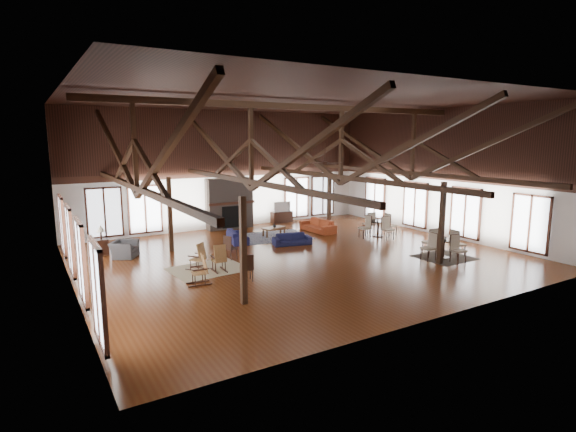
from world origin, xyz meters
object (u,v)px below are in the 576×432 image
sofa_navy_left (238,236)px  sofa_orange (318,225)px  armchair (124,249)px  tv_console (282,217)px  cafe_table_far (378,226)px  sofa_navy_front (292,239)px  cafe_table_near (444,245)px  coffee_table (274,228)px

sofa_navy_left → sofa_orange: bearing=-76.5°
sofa_navy_left → armchair: armchair is taller
tv_console → cafe_table_far: bearing=-68.9°
sofa_navy_front → sofa_orange: 3.14m
armchair → cafe_table_near: 12.44m
sofa_navy_left → cafe_table_near: bearing=-126.6°
tv_console → sofa_navy_left: bearing=-142.6°
cafe_table_far → sofa_orange: bearing=126.9°
coffee_table → cafe_table_far: size_ratio=0.61×
sofa_navy_left → cafe_table_far: 6.65m
sofa_orange → tv_console: size_ratio=1.74×
sofa_navy_front → cafe_table_near: bearing=-39.2°
cafe_table_far → armchair: bearing=168.9°
sofa_orange → sofa_navy_left: bearing=-91.8°
sofa_orange → coffee_table: size_ratio=1.68×
coffee_table → sofa_navy_left: bearing=169.4°
sofa_navy_left → coffee_table: (1.99, 0.21, 0.11)m
coffee_table → armchair: (-6.89, -0.37, -0.05)m
sofa_orange → tv_console: (-0.30, 3.07, -0.00)m
sofa_orange → armchair: 9.32m
armchair → tv_console: size_ratio=0.83×
sofa_navy_front → sofa_orange: sofa_orange is taller
coffee_table → cafe_table_far: 4.95m
sofa_orange → cafe_table_near: bearing=8.4°
tv_console → coffee_table: bearing=-125.9°
sofa_navy_front → coffee_table: bearing=97.5°
sofa_navy_left → armchair: 4.91m
coffee_table → cafe_table_far: bearing=-47.8°
coffee_table → armchair: armchair is taller
armchair → cafe_table_near: cafe_table_near is taller
sofa_navy_left → sofa_orange: size_ratio=0.86×
sofa_orange → cafe_table_near: (1.31, -6.69, 0.22)m
sofa_navy_front → armchair: bearing=179.3°
sofa_navy_front → coffee_table: size_ratio=1.35×
cafe_table_far → sofa_navy_left: bearing=159.4°
cafe_table_far → tv_console: bearing=111.1°
coffee_table → tv_console: 3.62m
sofa_navy_front → sofa_orange: (2.58, 1.78, 0.06)m
armchair → cafe_table_far: bearing=-68.6°
cafe_table_near → cafe_table_far: cafe_table_near is taller
sofa_orange → tv_console: bearing=-177.0°
cafe_table_far → tv_console: size_ratio=1.68×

